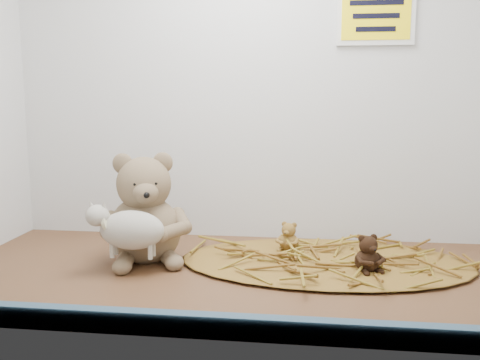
# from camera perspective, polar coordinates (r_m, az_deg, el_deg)

# --- Properties ---
(alcove_shell) EXTENTS (1.20, 0.60, 0.90)m
(alcove_shell) POSITION_cam_1_polar(r_m,az_deg,el_deg) (1.15, -0.06, 13.27)
(alcove_shell) COLOR #472A18
(alcove_shell) RESTS_ON ground
(front_rail) EXTENTS (1.19, 0.02, 0.04)m
(front_rail) POSITION_cam_1_polar(r_m,az_deg,el_deg) (0.85, -3.39, -15.21)
(front_rail) COLOR #39566C
(front_rail) RESTS_ON shelf_floor
(straw_bed) EXTENTS (0.64, 0.37, 0.01)m
(straw_bed) POSITION_cam_1_polar(r_m,az_deg,el_deg) (1.19, 9.08, -8.57)
(straw_bed) COLOR brown
(straw_bed) RESTS_ON shelf_floor
(main_teddy) EXTENTS (0.26, 0.26, 0.24)m
(main_teddy) POSITION_cam_1_polar(r_m,az_deg,el_deg) (1.20, -10.17, -2.89)
(main_teddy) COLOR #79604A
(main_teddy) RESTS_ON shelf_floor
(toy_lamb) EXTENTS (0.18, 0.11, 0.11)m
(toy_lamb) POSITION_cam_1_polar(r_m,az_deg,el_deg) (1.12, -11.44, -5.25)
(toy_lamb) COLOR #BCB7A9
(toy_lamb) RESTS_ON main_teddy
(mini_teddy_tan) EXTENTS (0.07, 0.07, 0.07)m
(mini_teddy_tan) POSITION_cam_1_polar(r_m,az_deg,el_deg) (1.25, 5.24, -5.85)
(mini_teddy_tan) COLOR olive
(mini_teddy_tan) RESTS_ON straw_bed
(mini_teddy_brown) EXTENTS (0.08, 0.09, 0.08)m
(mini_teddy_brown) POSITION_cam_1_polar(r_m,az_deg,el_deg) (1.13, 13.46, -7.44)
(mini_teddy_brown) COLOR black
(mini_teddy_brown) RESTS_ON straw_bed
(wall_sign) EXTENTS (0.16, 0.01, 0.11)m
(wall_sign) POSITION_cam_1_polar(r_m,az_deg,el_deg) (1.36, 14.29, 16.57)
(wall_sign) COLOR yellow
(wall_sign) RESTS_ON back_wall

